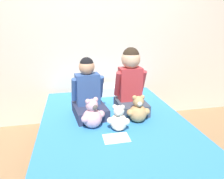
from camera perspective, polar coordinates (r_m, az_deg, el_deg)
ground_plane at (r=2.13m, az=1.10°, el=-21.00°), size 14.00×14.00×0.00m
wall_behind_bed at (r=2.75m, az=-4.11°, el=16.21°), size 8.00×0.06×2.50m
bed at (r=1.99m, az=1.14°, el=-15.89°), size 1.39×2.04×0.46m
child_on_left at (r=2.00m, az=-6.75°, el=-1.28°), size 0.35×0.43×0.58m
child_on_right at (r=2.05m, az=5.34°, el=1.58°), size 0.32×0.36×0.67m
teddy_bear_held_by_left_child at (r=1.79m, az=-5.63°, el=-7.30°), size 0.22×0.17×0.28m
teddy_bear_held_by_right_child at (r=1.89m, az=7.44°, el=-6.03°), size 0.22×0.17×0.27m
teddy_bear_between_children at (r=1.74m, az=1.87°, el=-8.60°), size 0.19×0.15×0.24m
pillow_at_headboard at (r=2.63m, az=-2.99°, el=-0.15°), size 0.50×0.26×0.11m
sign_card at (r=1.67m, az=1.23°, el=-13.69°), size 0.21×0.15×0.00m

